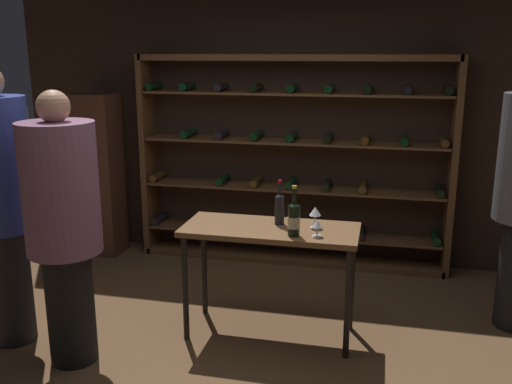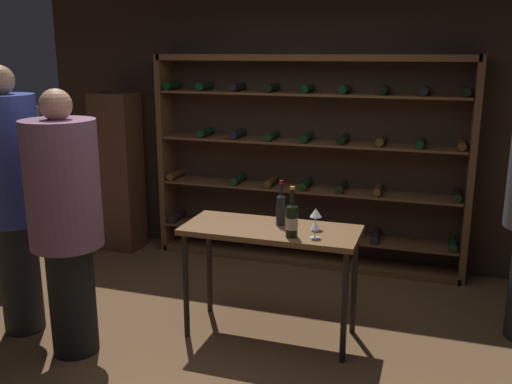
{
  "view_description": "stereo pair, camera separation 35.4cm",
  "coord_description": "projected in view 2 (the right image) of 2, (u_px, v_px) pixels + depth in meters",
  "views": [
    {
      "loc": [
        0.97,
        -3.46,
        2.1
      ],
      "look_at": [
        0.1,
        0.31,
        1.13
      ],
      "focal_mm": 39.26,
      "sensor_mm": 36.0,
      "label": 1
    },
    {
      "loc": [
        1.31,
        -3.36,
        2.1
      ],
      "look_at": [
        0.1,
        0.31,
        1.13
      ],
      "focal_mm": 39.26,
      "sensor_mm": 36.0,
      "label": 2
    }
  ],
  "objects": [
    {
      "name": "tasting_table",
      "position": [
        271.0,
        240.0,
        4.11
      ],
      "size": [
        1.29,
        0.55,
        0.85
      ],
      "color": "brown",
      "rests_on": "ground"
    },
    {
      "name": "back_wall",
      "position": [
        304.0,
        115.0,
        5.62
      ],
      "size": [
        5.74,
        0.1,
        2.97
      ],
      "primitive_type": "cube",
      "color": "#332319",
      "rests_on": "ground"
    },
    {
      "name": "wine_glass_stemmed_left",
      "position": [
        316.0,
        214.0,
        4.01
      ],
      "size": [
        0.09,
        0.09,
        0.16
      ],
      "color": "silver",
      "rests_on": "tasting_table"
    },
    {
      "name": "ground_plane",
      "position": [
        230.0,
        354.0,
        4.01
      ],
      "size": [
        10.29,
        10.29,
        0.0
      ],
      "primitive_type": "plane",
      "color": "brown"
    },
    {
      "name": "wine_bottle_green_slim",
      "position": [
        292.0,
        219.0,
        3.85
      ],
      "size": [
        0.09,
        0.09,
        0.36
      ],
      "color": "black",
      "rests_on": "tasting_table"
    },
    {
      "name": "wine_glass_stemmed_right",
      "position": [
        315.0,
        226.0,
        3.83
      ],
      "size": [
        0.07,
        0.07,
        0.12
      ],
      "color": "silver",
      "rests_on": "tasting_table"
    },
    {
      "name": "wine_bottle_amber_reserve",
      "position": [
        281.0,
        209.0,
        4.12
      ],
      "size": [
        0.07,
        0.07,
        0.34
      ],
      "color": "black",
      "rests_on": "tasting_table"
    },
    {
      "name": "wine_rack",
      "position": [
        307.0,
        162.0,
        5.5
      ],
      "size": [
        3.11,
        0.32,
        2.08
      ],
      "color": "brown",
      "rests_on": "ground"
    },
    {
      "name": "person_guest_plum_blouse",
      "position": [
        65.0,
        214.0,
        3.81
      ],
      "size": [
        0.49,
        0.49,
        1.87
      ],
      "rotation": [
        0.0,
        0.0,
        0.75
      ],
      "color": "black",
      "rests_on": "ground"
    },
    {
      "name": "display_cabinet",
      "position": [
        118.0,
        172.0,
        6.0
      ],
      "size": [
        0.44,
        0.36,
        1.69
      ],
      "primitive_type": "cube",
      "color": "#4C2D1E",
      "rests_on": "ground"
    },
    {
      "name": "person_host_in_suit",
      "position": [
        11.0,
        190.0,
        4.1
      ],
      "size": [
        0.46,
        0.46,
        2.01
      ],
      "rotation": [
        0.0,
        0.0,
        -2.65
      ],
      "color": "black",
      "rests_on": "ground"
    }
  ]
}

